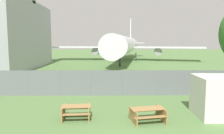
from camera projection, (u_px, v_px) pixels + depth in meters
The scene contains 4 objects.
perimeter_fence at pixel (122, 83), 17.72m from camera, with size 56.07×0.07×2.08m.
airplane at pixel (126, 45), 49.93m from camera, with size 34.94×42.86×11.07m.
picnic_bench_near_cabin at pixel (76, 111), 12.41m from camera, with size 1.75×1.52×0.76m.
picnic_bench_open_grass at pixel (147, 113), 11.97m from camera, with size 2.08×1.74×0.76m.
Camera 1 is at (-1.01, -7.88, 4.37)m, focal length 35.00 mm.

